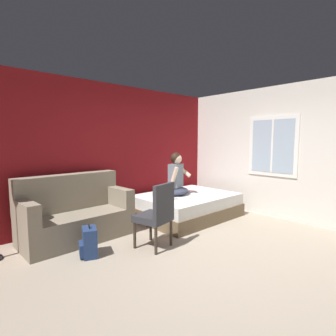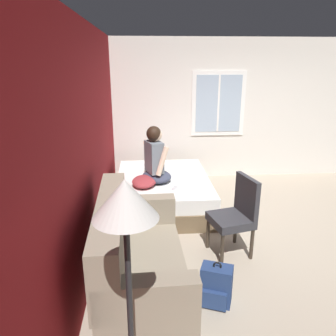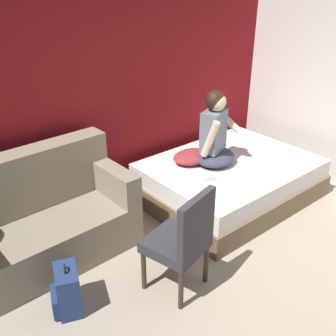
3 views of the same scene
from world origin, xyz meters
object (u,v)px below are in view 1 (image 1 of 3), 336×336
at_px(side_chair, 157,213).
at_px(cell_phone, 174,199).
at_px(backpack, 89,243).
at_px(bed, 187,206).
at_px(couch, 76,215).
at_px(person_seated, 177,178).
at_px(throw_pillow, 164,191).

xyz_separation_m(side_chair, cell_phone, (0.98, 0.65, -0.05)).
height_order(backpack, cell_phone, cell_phone).
relative_size(bed, couch, 1.16).
relative_size(side_chair, cell_phone, 6.81).
height_order(person_seated, backpack, person_seated).
distance_m(person_seated, cell_phone, 0.55).
relative_size(throw_pillow, cell_phone, 3.33).
bearing_deg(side_chair, person_seated, 35.18).
xyz_separation_m(person_seated, backpack, (-2.18, -0.50, -0.64)).
bearing_deg(backpack, cell_phone, 7.14).
relative_size(side_chair, person_seated, 1.12).
bearing_deg(bed, person_seated, 145.70).
bearing_deg(cell_phone, backpack, 120.67).
height_order(couch, person_seated, person_seated).
bearing_deg(bed, couch, 169.86).
bearing_deg(couch, side_chair, -58.56).
relative_size(backpack, throw_pillow, 0.95).
xyz_separation_m(bed, cell_phone, (-0.50, -0.15, 0.25)).
height_order(bed, cell_phone, cell_phone).
distance_m(backpack, throw_pillow, 2.14).
distance_m(bed, person_seated, 0.64).
bearing_deg(throw_pillow, person_seated, -44.75).
relative_size(couch, cell_phone, 11.99).
bearing_deg(backpack, couch, 79.28).
distance_m(couch, backpack, 0.82).
xyz_separation_m(throw_pillow, cell_phone, (-0.14, -0.45, -0.07)).
height_order(bed, throw_pillow, throw_pillow).
bearing_deg(side_chair, couch, 121.44).
bearing_deg(bed, backpack, -170.80).
height_order(backpack, throw_pillow, throw_pillow).
xyz_separation_m(side_chair, throw_pillow, (1.12, 1.10, 0.02)).
bearing_deg(backpack, throw_pillow, 18.85).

